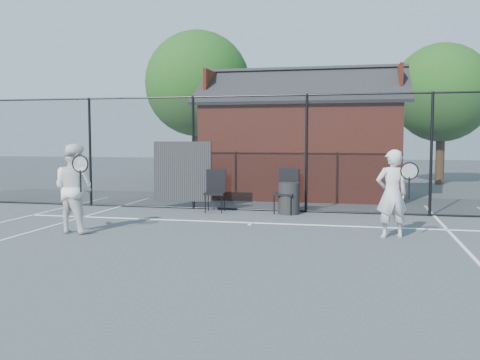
% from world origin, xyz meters
% --- Properties ---
extents(ground, '(80.00, 80.00, 0.00)m').
position_xyz_m(ground, '(0.00, 0.00, 0.00)').
color(ground, '#444A4E').
rests_on(ground, ground).
extents(court_lines, '(11.02, 18.00, 0.01)m').
position_xyz_m(court_lines, '(0.00, -1.32, 0.01)').
color(court_lines, white).
rests_on(court_lines, ground).
extents(fence, '(22.04, 3.00, 3.00)m').
position_xyz_m(fence, '(-0.30, 5.00, 1.45)').
color(fence, black).
rests_on(fence, ground).
extents(clubhouse, '(6.50, 4.36, 4.19)m').
position_xyz_m(clubhouse, '(0.50, 9.00, 1.61)').
color(clubhouse, maroon).
rests_on(clubhouse, ground).
extents(tree_left, '(4.48, 4.48, 6.44)m').
position_xyz_m(tree_left, '(-4.50, 13.50, 4.19)').
color(tree_left, '#301F13').
rests_on(tree_left, ground).
extents(tree_right, '(3.97, 3.97, 5.70)m').
position_xyz_m(tree_right, '(5.50, 14.50, 3.71)').
color(tree_right, '#301F13').
rests_on(tree_right, ground).
extents(player_front, '(0.80, 0.64, 1.68)m').
position_xyz_m(player_front, '(2.93, 1.87, 0.84)').
color(player_front, silver).
rests_on(player_front, ground).
extents(player_back, '(1.02, 0.82, 1.78)m').
position_xyz_m(player_back, '(-3.25, 1.07, 0.89)').
color(player_back, white).
rests_on(player_back, ground).
extents(chair_left, '(0.56, 0.58, 1.06)m').
position_xyz_m(chair_left, '(-1.28, 4.53, 0.53)').
color(chair_left, black).
rests_on(chair_left, ground).
extents(chair_right, '(0.64, 0.66, 1.10)m').
position_xyz_m(chair_right, '(0.53, 4.60, 0.55)').
color(chair_right, black).
rests_on(chair_right, ground).
extents(waste_bin, '(0.61, 0.61, 0.79)m').
position_xyz_m(waste_bin, '(0.61, 4.60, 0.39)').
color(waste_bin, '#242424').
rests_on(waste_bin, ground).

